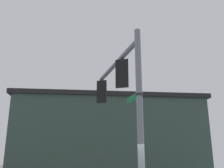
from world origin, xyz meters
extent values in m
cylinder|color=slate|center=(0.00, 0.00, 3.30)|extent=(0.22, 0.22, 6.59)
cylinder|color=slate|center=(-1.45, 2.12, 6.17)|extent=(3.06, 4.36, 0.20)
cylinder|color=black|center=(-0.90, 1.32, 5.98)|extent=(0.08, 0.08, 0.18)
cube|color=black|center=(-0.90, 1.32, 5.37)|extent=(0.36, 0.30, 1.05)
sphere|color=#590F0F|center=(-0.90, 1.51, 5.72)|extent=(0.22, 0.22, 0.22)
cube|color=black|center=(-0.90, 1.53, 5.81)|extent=(0.24, 0.20, 0.03)
sphere|color=yellow|center=(-0.90, 1.51, 5.37)|extent=(0.22, 0.22, 0.22)
cube|color=black|center=(-0.90, 1.53, 5.46)|extent=(0.24, 0.20, 0.03)
sphere|color=#0F4C19|center=(-0.90, 1.51, 5.02)|extent=(0.22, 0.22, 0.22)
cube|color=black|center=(-0.90, 1.53, 5.11)|extent=(0.24, 0.20, 0.03)
cube|color=black|center=(-0.90, 1.15, 5.37)|extent=(0.54, 0.03, 1.22)
cylinder|color=black|center=(-2.70, 3.96, 5.98)|extent=(0.08, 0.08, 0.18)
cube|color=black|center=(-2.70, 3.96, 5.37)|extent=(0.36, 0.30, 1.05)
sphere|color=#590F0F|center=(-2.70, 4.15, 5.72)|extent=(0.22, 0.22, 0.22)
cube|color=black|center=(-2.70, 4.17, 5.81)|extent=(0.24, 0.20, 0.03)
sphere|color=yellow|center=(-2.70, 4.15, 5.37)|extent=(0.22, 0.22, 0.22)
cube|color=black|center=(-2.70, 4.17, 5.46)|extent=(0.24, 0.20, 0.03)
sphere|color=#0F4C19|center=(-2.70, 4.15, 5.02)|extent=(0.22, 0.22, 0.22)
cube|color=black|center=(-2.70, 4.17, 5.11)|extent=(0.24, 0.20, 0.03)
cube|color=black|center=(-2.70, 3.79, 5.37)|extent=(0.54, 0.03, 1.22)
cube|color=#147238|center=(-0.37, 0.55, 4.15)|extent=(0.63, 0.90, 0.22)
cube|color=white|center=(-0.37, 0.54, 4.15)|extent=(0.61, 0.89, 0.04)
cylinder|color=#262626|center=(0.00, 0.00, 4.15)|extent=(0.26, 0.26, 0.08)
cube|color=#33473D|center=(-4.45, 10.38, 2.98)|extent=(14.68, 11.39, 5.96)
cube|color=black|center=(-5.91, 13.78, 3.28)|extent=(11.19, 5.55, 0.30)
cube|color=black|center=(-4.45, 10.38, 6.11)|extent=(15.26, 11.84, 0.30)
camera|label=1|loc=(1.53, -8.22, 2.17)|focal=40.11mm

